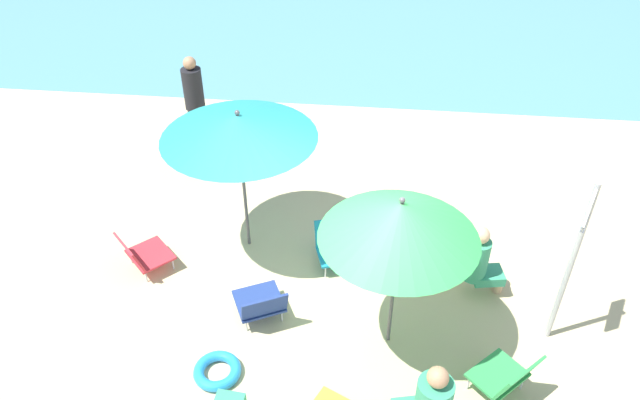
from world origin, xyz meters
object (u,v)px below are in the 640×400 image
(beach_chair_d, at_px, (338,244))
(umbrella_teal, at_px, (238,126))
(beach_chair_c, at_px, (142,254))
(beach_chair_b, at_px, (507,376))
(umbrella_green, at_px, (400,221))
(swim_ring, at_px, (217,371))
(warning_sign, at_px, (578,243))
(beach_chair_f, at_px, (423,243))
(beach_chair_e, at_px, (261,304))
(person_c, at_px, (480,261))
(person_b, at_px, (196,109))

(beach_chair_d, bearing_deg, umbrella_teal, -117.57)
(beach_chair_c, bearing_deg, umbrella_teal, -17.21)
(beach_chair_d, bearing_deg, beach_chair_b, 27.21)
(umbrella_green, relative_size, beach_chair_b, 2.67)
(beach_chair_d, distance_m, swim_ring, 2.21)
(swim_ring, bearing_deg, warning_sign, 14.52)
(beach_chair_b, relative_size, beach_chair_f, 1.09)
(umbrella_green, xyz_separation_m, beach_chair_f, (0.40, 1.35, -1.42))
(beach_chair_e, bearing_deg, beach_chair_f, -82.75)
(person_c, relative_size, warning_sign, 0.48)
(beach_chair_c, height_order, beach_chair_d, beach_chair_d)
(beach_chair_b, bearing_deg, person_c, -37.58)
(beach_chair_d, bearing_deg, beach_chair_c, -97.72)
(beach_chair_b, relative_size, beach_chair_e, 0.96)
(beach_chair_d, height_order, beach_chair_f, beach_chair_f)
(beach_chair_f, bearing_deg, beach_chair_b, 32.10)
(umbrella_green, distance_m, umbrella_teal, 2.36)
(beach_chair_c, distance_m, person_c, 4.11)
(beach_chair_e, bearing_deg, warning_sign, -114.06)
(umbrella_green, distance_m, beach_chair_d, 1.99)
(beach_chair_b, relative_size, warning_sign, 0.35)
(beach_chair_c, distance_m, beach_chair_f, 3.52)
(beach_chair_c, relative_size, swim_ring, 1.51)
(umbrella_green, relative_size, beach_chair_f, 2.91)
(beach_chair_d, xyz_separation_m, beach_chair_e, (-0.78, -1.09, -0.02))
(beach_chair_b, relative_size, beach_chair_d, 1.11)
(beach_chair_d, xyz_separation_m, beach_chair_f, (1.07, 0.13, 0.01))
(beach_chair_e, distance_m, warning_sign, 3.42)
(person_c, height_order, warning_sign, warning_sign)
(person_b, xyz_separation_m, warning_sign, (4.81, -3.15, 0.50))
(person_c, bearing_deg, umbrella_teal, 158.34)
(beach_chair_d, height_order, person_c, person_c)
(umbrella_green, relative_size, person_b, 1.15)
(beach_chair_b, distance_m, beach_chair_c, 4.48)
(beach_chair_d, distance_m, person_c, 1.75)
(beach_chair_d, bearing_deg, warning_sign, 50.58)
(swim_ring, bearing_deg, person_c, 28.38)
(person_b, height_order, warning_sign, warning_sign)
(beach_chair_d, relative_size, person_c, 0.67)
(beach_chair_e, xyz_separation_m, person_b, (-1.58, 3.27, 0.61))
(person_b, bearing_deg, beach_chair_c, -69.60)
(beach_chair_b, distance_m, warning_sign, 1.50)
(beach_chair_b, height_order, warning_sign, warning_sign)
(umbrella_teal, distance_m, warning_sign, 3.86)
(person_b, relative_size, swim_ring, 3.42)
(beach_chair_b, bearing_deg, beach_chair_f, -22.06)
(beach_chair_c, height_order, person_c, person_c)
(beach_chair_d, height_order, warning_sign, warning_sign)
(umbrella_teal, height_order, person_b, umbrella_teal)
(person_b, bearing_deg, umbrella_teal, -37.98)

